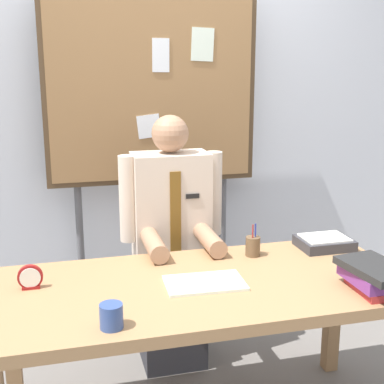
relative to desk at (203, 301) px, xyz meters
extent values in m
cube|color=silver|center=(0.00, 1.34, 0.69)|extent=(6.40, 0.08, 2.70)
cube|color=#9E754C|center=(0.00, 0.00, 0.06)|extent=(1.77, 0.80, 0.05)
cube|color=#9E754C|center=(-0.83, 0.34, -0.31)|extent=(0.07, 0.07, 0.70)
cube|color=#9E754C|center=(0.83, 0.34, -0.31)|extent=(0.07, 0.07, 0.70)
cube|color=#2D2D33|center=(0.00, 0.64, -0.44)|extent=(0.34, 0.30, 0.44)
cube|color=beige|center=(0.00, 0.64, 0.16)|extent=(0.40, 0.22, 0.76)
sphere|color=#A87A5B|center=(0.00, 0.64, 0.64)|extent=(0.19, 0.19, 0.19)
cylinder|color=beige|center=(-0.23, 0.62, 0.31)|extent=(0.09, 0.09, 0.45)
cylinder|color=beige|center=(0.23, 0.62, 0.31)|extent=(0.09, 0.09, 0.45)
cylinder|color=#A87A5B|center=(-0.14, 0.38, 0.14)|extent=(0.09, 0.30, 0.09)
cylinder|color=#A87A5B|center=(0.14, 0.38, 0.14)|extent=(0.09, 0.30, 0.09)
cube|color=brown|center=(0.00, 0.53, 0.21)|extent=(0.06, 0.01, 0.49)
cube|color=black|center=(0.09, 0.53, 0.33)|extent=(0.07, 0.01, 0.02)
cube|color=#4C3823|center=(0.00, 1.14, 0.83)|extent=(1.27, 0.05, 1.12)
cube|color=olive|center=(0.00, 1.12, 0.83)|extent=(1.21, 0.04, 1.06)
cylinder|color=#59595E|center=(-0.46, 1.17, -0.18)|extent=(0.04, 0.04, 0.97)
cylinder|color=#59595E|center=(0.46, 1.17, -0.18)|extent=(0.04, 0.04, 0.97)
cube|color=silver|center=(0.30, 1.10, 1.09)|extent=(0.14, 0.00, 0.20)
cube|color=white|center=(-0.03, 1.10, 0.62)|extent=(0.15, 0.00, 0.15)
cube|color=white|center=(0.05, 1.10, 1.03)|extent=(0.10, 0.00, 0.19)
cube|color=#B22D2D|center=(0.66, -0.26, 0.10)|extent=(0.17, 0.23, 0.03)
cube|color=#72337F|center=(0.65, -0.24, 0.14)|extent=(0.19, 0.25, 0.05)
cube|color=#262626|center=(0.65, -0.26, 0.19)|extent=(0.23, 0.32, 0.03)
cube|color=silver|center=(0.00, -0.02, 0.09)|extent=(0.34, 0.22, 0.01)
cylinder|color=maroon|center=(-0.71, 0.12, 0.14)|extent=(0.10, 0.02, 0.10)
cylinder|color=white|center=(-0.71, 0.11, 0.14)|extent=(0.08, 0.00, 0.08)
cube|color=maroon|center=(-0.71, 0.12, 0.09)|extent=(0.07, 0.04, 0.01)
cylinder|color=#334C8C|center=(-0.42, -0.30, 0.13)|extent=(0.08, 0.08, 0.09)
cylinder|color=brown|center=(0.32, 0.25, 0.13)|extent=(0.07, 0.07, 0.09)
cylinder|color=#263399|center=(0.33, 0.25, 0.17)|extent=(0.01, 0.01, 0.15)
cylinder|color=maroon|center=(0.31, 0.24, 0.17)|extent=(0.01, 0.01, 0.15)
cube|color=#333338|center=(0.71, 0.26, 0.11)|extent=(0.26, 0.20, 0.05)
cube|color=white|center=(0.71, 0.26, 0.14)|extent=(0.22, 0.17, 0.01)
camera|label=1|loc=(-0.57, -2.01, 1.00)|focal=49.50mm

